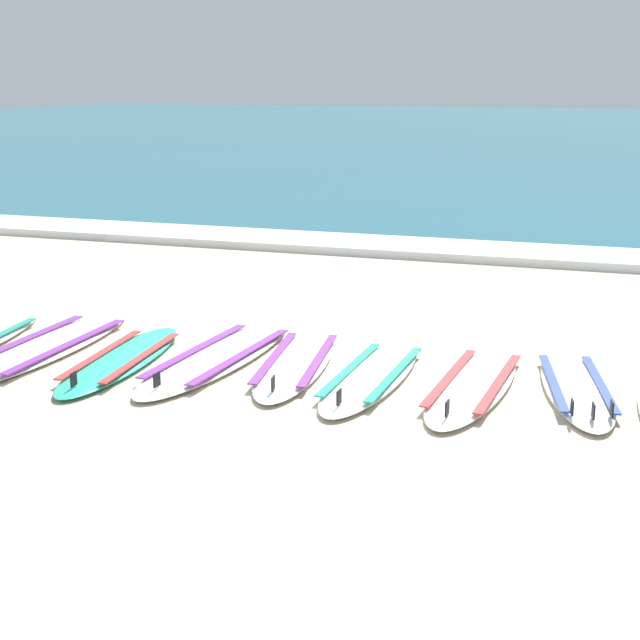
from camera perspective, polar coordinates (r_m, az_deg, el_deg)
ground_plane at (r=7.66m, az=-2.68°, el=-3.31°), size 80.00×80.00×0.00m
sea at (r=42.09m, az=14.74°, el=11.18°), size 80.00×60.00×0.10m
wave_foam_strip at (r=13.02m, az=6.26°, el=4.43°), size 80.00×1.19×0.11m
surfboard_2 at (r=8.63m, az=-16.62°, el=-1.60°), size 0.68×2.59×0.18m
surfboard_3 at (r=8.09m, az=-12.17°, el=-2.40°), size 0.68×2.14×0.18m
surfboard_4 at (r=8.03m, az=-6.31°, el=-2.26°), size 0.82×2.52×0.18m
surfboard_5 at (r=7.83m, az=-1.49°, el=-2.62°), size 0.80×2.18×0.18m
surfboard_6 at (r=7.50m, az=3.23°, el=-3.43°), size 0.61×2.13×0.18m
surfboard_7 at (r=7.39m, az=9.46°, el=-3.92°), size 0.69×2.20×0.18m
surfboard_8 at (r=7.48m, az=15.53°, el=-4.01°), size 0.87×2.04×0.18m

